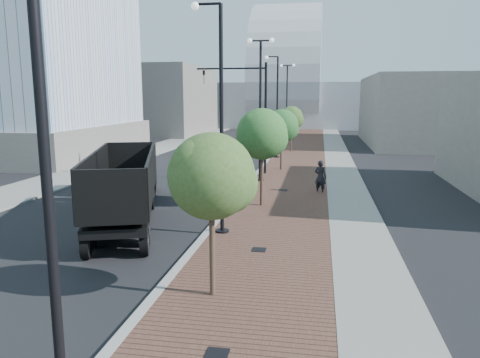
% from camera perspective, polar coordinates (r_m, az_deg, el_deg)
% --- Properties ---
extents(sidewalk, '(7.00, 140.00, 0.12)m').
position_cam_1_polar(sidewalk, '(48.25, 8.65, 3.46)').
color(sidewalk, '#4C2D23').
rests_on(sidewalk, ground).
extents(concrete_strip, '(2.40, 140.00, 0.13)m').
position_cam_1_polar(concrete_strip, '(48.28, 11.86, 3.37)').
color(concrete_strip, slate).
rests_on(concrete_strip, ground).
extents(curb, '(0.30, 140.00, 0.14)m').
position_cam_1_polar(curb, '(48.45, 4.50, 3.58)').
color(curb, gray).
rests_on(curb, ground).
extents(west_sidewalk, '(4.00, 140.00, 0.12)m').
position_cam_1_polar(west_sidewalk, '(51.30, -10.14, 3.81)').
color(west_sidewalk, slate).
rests_on(west_sidewalk, ground).
extents(dump_truck, '(6.49, 13.38, 3.29)m').
position_cam_1_polar(dump_truck, '(24.05, -13.42, -0.26)').
color(dump_truck, black).
rests_on(dump_truck, ground).
extents(white_sedan, '(3.61, 5.51, 1.72)m').
position_cam_1_polar(white_sedan, '(20.92, -15.91, -3.40)').
color(white_sedan, silver).
rests_on(white_sedan, ground).
extents(dark_car_mid, '(3.08, 5.46, 1.44)m').
position_cam_1_polar(dark_car_mid, '(44.29, -4.60, 3.80)').
color(dark_car_mid, black).
rests_on(dark_car_mid, ground).
extents(dark_car_far, '(3.81, 5.40, 1.45)m').
position_cam_1_polar(dark_car_far, '(61.50, 1.71, 5.63)').
color(dark_car_far, black).
rests_on(dark_car_far, ground).
extents(pedestrian, '(0.86, 0.74, 2.00)m').
position_cam_1_polar(pedestrian, '(27.23, 9.96, 0.24)').
color(pedestrian, black).
rests_on(pedestrian, ground).
extents(streetlight_0, '(1.72, 0.56, 9.28)m').
position_cam_1_polar(streetlight_0, '(7.11, -23.09, 2.73)').
color(streetlight_0, black).
rests_on(streetlight_0, ground).
extents(streetlight_1, '(1.44, 0.56, 9.21)m').
position_cam_1_polar(streetlight_1, '(18.40, -2.65, 6.15)').
color(streetlight_1, black).
rests_on(streetlight_1, ground).
extents(streetlight_2, '(1.72, 0.56, 9.28)m').
position_cam_1_polar(streetlight_2, '(30.18, 2.52, 8.64)').
color(streetlight_2, black).
rests_on(streetlight_2, ground).
extents(streetlight_3, '(1.44, 0.56, 9.21)m').
position_cam_1_polar(streetlight_3, '(42.13, 4.48, 8.42)').
color(streetlight_3, black).
rests_on(streetlight_3, ground).
extents(streetlight_4, '(1.72, 0.56, 9.28)m').
position_cam_1_polar(streetlight_4, '(54.06, 5.82, 9.30)').
color(streetlight_4, black).
rests_on(streetlight_4, ground).
extents(traffic_mast, '(5.09, 0.20, 8.00)m').
position_cam_1_polar(traffic_mast, '(33.27, 1.64, 9.08)').
color(traffic_mast, black).
rests_on(traffic_mast, ground).
extents(tree_0, '(2.43, 2.39, 4.71)m').
position_cam_1_polar(tree_0, '(12.46, -3.34, 0.30)').
color(tree_0, '#382619').
rests_on(tree_0, ground).
extents(tree_1, '(2.60, 2.59, 5.08)m').
position_cam_1_polar(tree_1, '(23.19, 2.86, 5.57)').
color(tree_1, '#382619').
rests_on(tree_1, ground).
extents(tree_2, '(2.57, 2.56, 4.71)m').
position_cam_1_polar(tree_2, '(35.13, 5.27, 6.55)').
color(tree_2, '#382619').
rests_on(tree_2, ground).
extents(tree_3, '(2.39, 2.34, 4.68)m').
position_cam_1_polar(tree_3, '(47.08, 6.46, 7.55)').
color(tree_3, '#382619').
rests_on(tree_3, ground).
extents(tower_podium, '(19.00, 19.00, 3.00)m').
position_cam_1_polar(tower_podium, '(49.20, -25.63, 4.39)').
color(tower_podium, '#645F5A').
rests_on(tower_podium, ground).
extents(convention_center, '(50.00, 30.00, 50.00)m').
position_cam_1_polar(convention_center, '(93.14, 5.96, 10.39)').
color(convention_center, '#9CA1A6').
rests_on(convention_center, ground).
extents(commercial_block_nw, '(14.00, 20.00, 10.00)m').
position_cam_1_polar(commercial_block_nw, '(72.19, -10.11, 9.55)').
color(commercial_block_nw, '#645F5A').
rests_on(commercial_block_nw, ground).
extents(commercial_block_ne, '(12.00, 22.00, 8.00)m').
position_cam_1_polar(commercial_block_ne, '(59.08, 21.32, 7.94)').
color(commercial_block_ne, '#67635D').
rests_on(commercial_block_ne, ground).
extents(utility_cover_0, '(0.50, 0.50, 0.02)m').
position_cam_1_polar(utility_cover_0, '(10.69, -2.87, -20.86)').
color(utility_cover_0, black).
rests_on(utility_cover_0, sidewalk).
extents(utility_cover_1, '(0.50, 0.50, 0.02)m').
position_cam_1_polar(utility_cover_1, '(16.97, 2.38, -8.75)').
color(utility_cover_1, black).
rests_on(utility_cover_1, sidewalk).
extents(utility_cover_2, '(0.50, 0.50, 0.02)m').
position_cam_1_polar(utility_cover_2, '(27.56, 5.36, -1.37)').
color(utility_cover_2, black).
rests_on(utility_cover_2, sidewalk).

